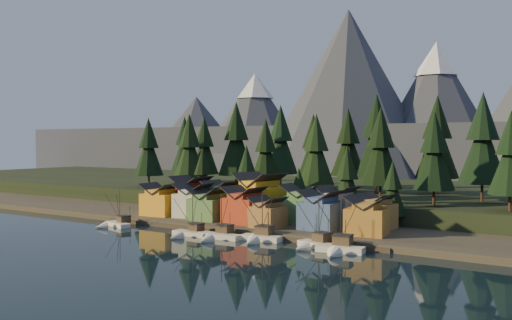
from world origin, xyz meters
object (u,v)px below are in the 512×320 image
Objects in this scene: boat_2 at (188,229)px; house_back_1 at (221,197)px; boat_4 at (259,231)px; house_front_1 at (193,199)px; boat_0 at (114,219)px; boat_3 at (217,230)px; boat_5 at (314,237)px; boat_6 at (339,241)px; house_front_0 at (160,199)px; house_back_0 at (191,194)px.

house_back_1 reaches higher than boat_2.
boat_4 is 34.06m from house_front_1.
boat_2 is at bearing 14.87° from boat_0.
boat_3 is 1.15× the size of house_front_1.
boat_5 is 0.92× the size of boat_6.
boat_6 is 53.65m from house_front_1.
boat_4 is at bearing -164.80° from boat_5.
boat_6 is at bearing -19.04° from house_front_0.
boat_2 is 1.13× the size of house_back_1.
boat_0 is 15.74m from house_front_0.
house_back_0 is at bearing 149.50° from boat_6.
house_back_0 is 11.26m from house_back_1.
house_front_0 is (-40.85, 12.14, 3.73)m from boat_4.
boat_4 reaches higher than house_front_0.
boat_4 is 42.78m from house_front_0.
boat_6 reaches higher than boat_0.
boat_5 is 1.19× the size of house_back_1.
house_back_0 reaches higher than boat_6.
house_front_0 is at bearing 152.17° from boat_3.
boat_0 is at bearing -134.83° from house_front_1.
boat_5 is 55.59m from house_back_0.
boat_4 reaches higher than house_front_1.
boat_6 is 1.29× the size of house_back_1.
boat_6 reaches higher than boat_4.
boat_2 is 1.03× the size of house_back_0.
house_front_0 is 9.76m from house_back_0.
house_front_1 is at bearing 138.88° from boat_3.
house_back_1 is at bearing -3.16° from house_back_0.
house_front_1 is (-44.37, 14.33, 4.07)m from boat_5.
house_front_0 reaches higher than boat_0.
house_front_1 reaches higher than boat_0.
boat_0 is at bearing 177.98° from boat_4.
boat_0 is 0.95× the size of boat_2.
house_back_0 is at bearing 144.51° from boat_4.
boat_2 is 22.72m from house_front_1.
house_front_1 is at bearing -47.17° from house_back_0.
house_front_1 is at bearing 128.46° from boat_2.
boat_5 is 46.80m from house_front_1.
boat_3 is 23.28m from boat_5.
boat_2 is 0.90× the size of boat_4.
house_back_0 reaches higher than house_front_0.
boat_6 reaches higher than house_back_1.
boat_2 is at bearing -177.35° from boat_3.
boat_3 is 1.22× the size of house_back_1.
house_front_0 is 1.00× the size of house_back_1.
boat_5 is (13.67, -0.10, -0.13)m from boat_4.
boat_6 reaches higher than house_front_1.
house_front_0 is 0.92× the size of house_back_0.
boat_0 is at bearing 172.26° from boat_6.
boat_5 is at bearing -6.32° from boat_4.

